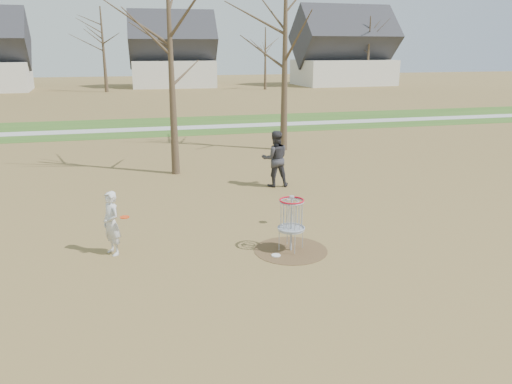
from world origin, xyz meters
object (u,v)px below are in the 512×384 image
player_standing (111,223)px  disc_golf_basket (291,215)px  disc_grounded (276,255)px  player_throwing (275,159)px

player_standing → disc_golf_basket: player_standing is taller
player_standing → disc_grounded: 3.97m
player_standing → player_throwing: 7.36m
disc_grounded → disc_golf_basket: bearing=28.9°
player_throwing → disc_golf_basket: (-1.27, -5.77, -0.08)m
player_throwing → disc_golf_basket: size_ratio=1.48×
player_standing → disc_grounded: player_standing is taller
disc_grounded → player_standing: bearing=163.8°
player_standing → disc_grounded: size_ratio=7.05×
player_throwing → disc_grounded: bearing=78.8°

